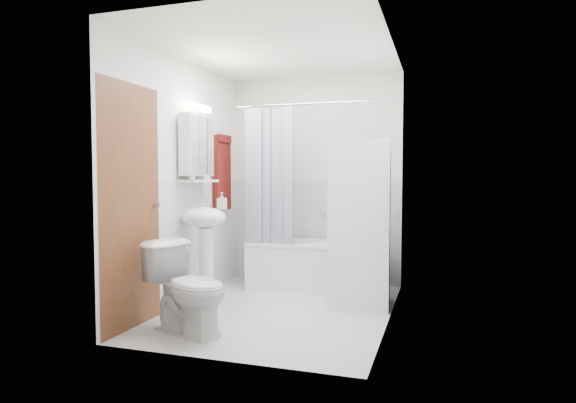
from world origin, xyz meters
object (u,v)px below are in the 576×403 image
(bathtub, at_px, (311,263))
(washer_dryer, at_px, (360,223))
(sink, at_px, (205,233))
(toilet, at_px, (189,289))

(bathtub, distance_m, washer_dryer, 0.95)
(bathtub, relative_size, sink, 1.31)
(bathtub, distance_m, toilet, 1.85)
(washer_dryer, height_order, toilet, washer_dryer)
(bathtub, bearing_deg, washer_dryer, -39.85)
(sink, bearing_deg, toilet, -71.24)
(sink, xyz_separation_m, toilet, (0.27, -0.80, -0.35))
(toilet, bearing_deg, washer_dryer, -23.68)
(sink, bearing_deg, bathtub, 49.97)
(bathtub, relative_size, washer_dryer, 0.86)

